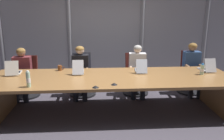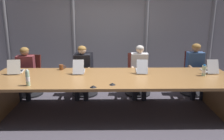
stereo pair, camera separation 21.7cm
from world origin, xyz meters
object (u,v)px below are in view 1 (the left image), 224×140
Objects in this scene: office_chair_center at (135,78)px; water_bottle_secondary at (202,70)px; person_left_mid at (80,69)px; person_left_end at (22,70)px; laptop_center at (141,69)px; person_right_mid at (192,66)px; water_bottle_primary at (28,79)px; conference_mic_right_side at (114,84)px; laptop_left_end at (14,71)px; laptop_right_mid at (207,68)px; conference_mic_middle at (95,87)px; office_chair_right_mid at (190,77)px; coffee_mug_near at (60,68)px; laptop_left_mid at (78,70)px; office_chair_left_mid at (83,79)px; office_chair_left_end at (27,81)px; person_center at (138,68)px.

office_chair_center is 4.35× the size of water_bottle_secondary.
office_chair_center is 0.81× the size of person_left_mid.
laptop_center is at bearing 73.60° from person_left_end.
person_left_mid is 0.96× the size of person_right_mid.
conference_mic_right_side is (1.40, 0.02, -0.11)m from water_bottle_primary.
laptop_left_end reaches higher than water_bottle_secondary.
laptop_right_mid is 2.46m from conference_mic_middle.
laptop_center is 2.18m from water_bottle_primary.
person_left_end is at bearing 111.50° from water_bottle_primary.
office_chair_right_mid is at bearing -86.35° from laptop_left_end.
person_left_mid reaches higher than conference_mic_right_side.
office_chair_right_mid is 4.52× the size of water_bottle_secondary.
coffee_mug_near is (-1.67, -0.53, 0.42)m from office_chair_center.
person_right_mid reaches higher than laptop_left_mid.
office_chair_right_mid is 0.87× the size of person_left_end.
person_right_mid is (2.55, -0.16, 0.32)m from office_chair_left_mid.
conference_mic_middle is at bearing 4.78° from office_chair_left_mid.
office_chair_left_mid is (-2.60, 0.76, -0.42)m from laptop_right_mid.
office_chair_left_end is at bearing 164.58° from water_bottle_secondary.
laptop_left_mid is 2.75m from office_chair_right_mid.
laptop_center is at bearing 66.00° from person_left_mid.
laptop_right_mid is at bearing 9.62° from office_chair_right_mid.
conference_mic_right_side is at bearing -163.30° from water_bottle_secondary.
water_bottle_primary is at bearing -56.27° from office_chair_right_mid.
laptop_center reaches higher than conference_mic_right_side.
person_center is at bearing -74.20° from office_chair_right_mid.
person_left_mid reaches higher than water_bottle_secondary.
laptop_right_mid is at bearing -4.35° from coffee_mug_near.
office_chair_left_end is (-2.52, 0.72, -0.43)m from laptop_center.
conference_mic_right_side is (-1.96, -1.54, 0.38)m from office_chair_right_mid.
laptop_right_mid is 2.74m from office_chair_left_mid.
water_bottle_secondary is (3.67, -0.27, 0.04)m from laptop_left_end.
coffee_mug_near is at bearing -73.06° from person_center.
laptop_left_mid reaches higher than conference_mic_right_side.
person_center reaches higher than laptop_left_mid.
laptop_center is (1.26, 0.02, -0.00)m from laptop_left_mid.
office_chair_left_mid is 8.77× the size of conference_mic_right_side.
person_center is 10.62× the size of conference_mic_middle.
laptop_left_end reaches higher than office_chair_left_mid.
office_chair_right_mid is 0.84× the size of person_center.
laptop_left_mid reaches higher than office_chair_right_mid.
person_left_end reaches higher than conference_mic_middle.
person_left_mid is 10.56× the size of conference_mic_right_side.
person_left_mid is (1.25, 0.59, -0.12)m from laptop_left_end.
coffee_mug_near is (-1.69, -0.37, 0.12)m from person_center.
laptop_center is at bearing 22.69° from water_bottle_primary.
laptop_left_end is at bearing 122.36° from water_bottle_primary.
laptop_left_end is 0.43× the size of office_chair_right_mid.
conference_mic_middle is at bearing -57.18° from coffee_mug_near.
office_chair_right_mid is (1.36, 0.72, -0.41)m from laptop_center.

